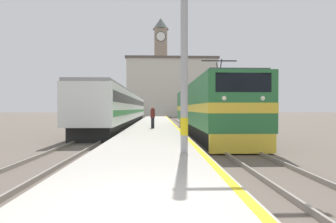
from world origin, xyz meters
TOP-DOWN VIEW (x-y plane):
  - ground_plane at (0.00, 30.00)m, footprint 200.00×200.00m
  - platform at (0.00, 25.00)m, footprint 4.03×140.00m
  - rail_track_near at (3.86, 25.00)m, footprint 2.83×140.00m
  - rail_track_far at (-3.55, 25.00)m, footprint 2.84×140.00m
  - locomotive_train at (3.86, 15.40)m, footprint 2.92×17.48m
  - passenger_train at (-3.55, 25.42)m, footprint 2.92×30.24m
  - catenary_mast at (1.39, 5.09)m, footprint 2.89×0.27m
  - person_on_platform at (-0.06, 16.36)m, footprint 0.34×0.34m
  - clock_tower at (1.02, 70.25)m, footprint 4.42×4.42m
  - station_building at (3.57, 59.93)m, footprint 21.49×9.24m

SIDE VIEW (x-z plane):
  - ground_plane at x=0.00m, z-range 0.00..0.00m
  - rail_track_near at x=3.86m, z-range -0.05..0.11m
  - rail_track_far at x=-3.55m, z-range -0.05..0.11m
  - platform at x=0.00m, z-range 0.00..0.44m
  - person_on_platform at x=-0.06m, z-range 0.48..2.18m
  - locomotive_train at x=3.86m, z-range -0.44..4.27m
  - passenger_train at x=-3.55m, z-range 0.15..3.77m
  - catenary_mast at x=1.39m, z-range 0.46..8.01m
  - station_building at x=3.57m, z-range 0.02..13.95m
  - clock_tower at x=1.02m, z-range 0.76..28.23m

